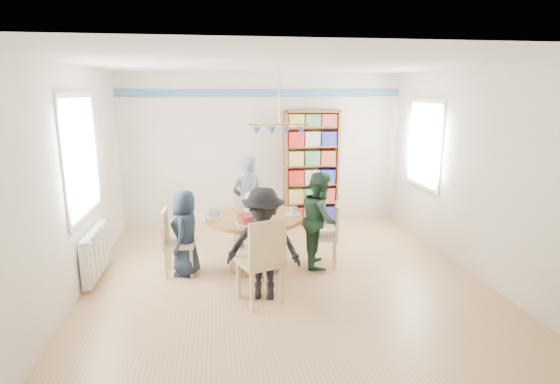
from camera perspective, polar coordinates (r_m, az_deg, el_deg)
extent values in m
plane|color=tan|center=(5.85, 0.58, -10.95)|extent=(5.00, 5.00, 0.00)
plane|color=white|center=(5.36, 0.64, 16.46)|extent=(5.00, 5.00, 0.00)
plane|color=white|center=(7.90, -2.21, 5.50)|extent=(5.00, 0.00, 5.00)
plane|color=white|center=(3.08, 7.85, -6.52)|extent=(5.00, 0.00, 5.00)
plane|color=white|center=(5.64, -25.38, 1.25)|extent=(0.00, 5.00, 5.00)
plane|color=white|center=(6.33, 23.60, 2.58)|extent=(0.00, 5.00, 5.00)
cube|color=#38639B|center=(7.81, -2.26, 12.78)|extent=(5.00, 0.02, 0.12)
cube|color=white|center=(5.88, -24.65, 4.23)|extent=(0.03, 1.32, 1.52)
cube|color=white|center=(5.87, -24.46, 4.24)|extent=(0.01, 1.20, 1.40)
cube|color=white|center=(7.42, 18.40, 5.93)|extent=(0.03, 1.12, 1.42)
cube|color=white|center=(7.41, 18.26, 5.93)|extent=(0.01, 1.00, 1.30)
cylinder|color=gold|center=(5.85, -0.14, 12.49)|extent=(0.01, 0.01, 0.75)
cylinder|color=gold|center=(5.86, -0.14, 8.83)|extent=(0.80, 0.02, 0.02)
cone|color=#3F5EB1|center=(5.83, -3.09, 8.00)|extent=(0.11, 0.11, 0.10)
cone|color=#3F5EB1|center=(5.85, -1.12, 8.03)|extent=(0.11, 0.11, 0.10)
cone|color=#3F5EB1|center=(5.88, 0.83, 8.06)|extent=(0.11, 0.11, 0.10)
cone|color=#3F5EB1|center=(5.92, 2.76, 8.07)|extent=(0.11, 0.11, 0.10)
cube|color=silver|center=(6.15, -22.97, -7.31)|extent=(0.10, 1.00, 0.60)
cube|color=silver|center=(5.77, -23.36, -8.66)|extent=(0.02, 0.06, 0.56)
cube|color=silver|center=(5.95, -22.88, -7.96)|extent=(0.02, 0.06, 0.56)
cube|color=silver|center=(6.14, -22.42, -7.31)|extent=(0.02, 0.06, 0.56)
cube|color=silver|center=(6.32, -21.99, -6.69)|extent=(0.02, 0.06, 0.56)
cube|color=silver|center=(6.50, -21.59, -6.11)|extent=(0.02, 0.06, 0.56)
cylinder|color=olive|center=(5.87, -3.35, -3.35)|extent=(1.30, 1.30, 0.05)
cylinder|color=olive|center=(5.99, -3.30, -6.79)|extent=(0.16, 0.16, 0.70)
cylinder|color=olive|center=(6.11, -3.26, -9.71)|extent=(0.70, 0.70, 0.04)
cube|color=#CDB57E|center=(5.94, -12.97, -6.59)|extent=(0.41, 0.41, 0.05)
cube|color=#CDB57E|center=(5.89, -14.80, -4.46)|extent=(0.05, 0.39, 0.47)
cube|color=#CDB57E|center=(5.85, -11.49, -9.11)|extent=(0.04, 0.04, 0.40)
cube|color=#CDB57E|center=(6.14, -11.22, -8.01)|extent=(0.04, 0.04, 0.40)
cube|color=#CDB57E|center=(5.89, -14.60, -9.12)|extent=(0.04, 0.04, 0.40)
cube|color=#CDB57E|center=(6.18, -14.17, -8.03)|extent=(0.04, 0.04, 0.40)
cube|color=#CDB57E|center=(6.13, 5.72, -5.74)|extent=(0.47, 0.47, 0.05)
cube|color=#CDB57E|center=(6.06, 7.42, -3.71)|extent=(0.13, 0.39, 0.46)
cube|color=#CDB57E|center=(6.35, 4.23, -7.12)|extent=(0.04, 0.04, 0.40)
cube|color=#CDB57E|center=(6.05, 4.19, -8.13)|extent=(0.04, 0.04, 0.40)
cube|color=#CDB57E|center=(6.35, 7.08, -7.17)|extent=(0.04, 0.04, 0.40)
cube|color=#CDB57E|center=(6.06, 7.18, -8.18)|extent=(0.04, 0.04, 0.40)
cube|color=#CDB57E|center=(6.82, -4.32, -3.23)|extent=(0.50, 0.50, 0.05)
cube|color=#CDB57E|center=(6.95, -4.24, -0.67)|extent=(0.45, 0.10, 0.53)
cube|color=#CDB57E|center=(6.74, -5.92, -5.67)|extent=(0.05, 0.05, 0.45)
cube|color=#CDB57E|center=(6.71, -2.85, -5.69)|extent=(0.05, 0.05, 0.45)
cube|color=#CDB57E|center=(7.08, -5.64, -4.75)|extent=(0.05, 0.05, 0.45)
cube|color=#CDB57E|center=(7.06, -2.72, -4.76)|extent=(0.05, 0.05, 0.45)
cube|color=#CDB57E|center=(5.04, -2.71, -9.08)|extent=(0.58, 0.58, 0.05)
cube|color=#CDB57E|center=(4.77, -1.63, -6.90)|extent=(0.44, 0.20, 0.54)
cube|color=#CDB57E|center=(5.36, -1.81, -10.59)|extent=(0.06, 0.06, 0.46)
cube|color=#CDB57E|center=(5.22, -5.44, -11.34)|extent=(0.06, 0.06, 0.46)
cube|color=#CDB57E|center=(5.07, 0.16, -12.03)|extent=(0.06, 0.06, 0.46)
cube|color=#CDB57E|center=(4.91, -3.64, -12.89)|extent=(0.06, 0.06, 0.46)
imported|color=#162031|center=(5.88, -12.28, -5.20)|extent=(0.45, 0.61, 1.14)
imported|color=#172F20|center=(6.03, 5.26, -3.59)|extent=(0.60, 0.72, 1.32)
imported|color=gray|center=(6.77, -4.27, -1.28)|extent=(0.59, 0.46, 1.42)
imported|color=black|center=(5.06, -2.16, -6.80)|extent=(0.95, 0.69, 1.33)
cube|color=brown|center=(7.84, 0.71, 3.08)|extent=(0.04, 0.29, 2.06)
cube|color=brown|center=(8.04, 7.36, 3.22)|extent=(0.04, 0.29, 2.06)
cube|color=brown|center=(7.82, 4.20, 10.47)|extent=(0.98, 0.29, 0.04)
cube|color=brown|center=(8.15, 3.96, -3.78)|extent=(0.98, 0.29, 0.06)
cube|color=brown|center=(8.06, 3.87, 3.32)|extent=(0.98, 0.02, 2.06)
cube|color=brown|center=(8.06, 4.00, -1.31)|extent=(0.92, 0.27, 0.02)
cube|color=brown|center=(7.98, 4.04, 1.08)|extent=(0.92, 0.27, 0.02)
cube|color=brown|center=(7.92, 4.08, 3.51)|extent=(0.92, 0.27, 0.02)
cube|color=brown|center=(7.87, 4.12, 5.97)|extent=(0.92, 0.27, 0.02)
cube|color=brown|center=(7.83, 4.16, 8.46)|extent=(0.92, 0.27, 0.02)
cube|color=#A61B19|center=(8.04, 1.96, -2.84)|extent=(0.27, 0.22, 0.25)
cube|color=beige|center=(8.09, 4.01, -2.76)|extent=(0.27, 0.22, 0.25)
cube|color=navy|center=(8.16, 6.03, -2.67)|extent=(0.27, 0.22, 0.25)
cube|color=tan|center=(7.95, 1.98, -0.45)|extent=(0.27, 0.22, 0.25)
cube|color=#41764C|center=(8.00, 4.05, -0.38)|extent=(0.27, 0.22, 0.25)
cube|color=#993729|center=(8.07, 6.09, -0.31)|extent=(0.27, 0.22, 0.25)
cube|color=#A61B19|center=(7.88, 2.00, 1.98)|extent=(0.27, 0.22, 0.25)
cube|color=beige|center=(7.93, 4.09, 2.03)|extent=(0.27, 0.22, 0.25)
cube|color=navy|center=(8.00, 6.15, 2.09)|extent=(0.27, 0.22, 0.25)
cube|color=tan|center=(7.82, 2.02, 4.45)|extent=(0.27, 0.22, 0.25)
cube|color=#41764C|center=(7.88, 4.13, 4.49)|extent=(0.27, 0.22, 0.25)
cube|color=#993729|center=(7.94, 6.21, 4.52)|extent=(0.27, 0.22, 0.25)
cube|color=#A61B19|center=(7.78, 2.04, 6.95)|extent=(0.27, 0.22, 0.25)
cube|color=beige|center=(7.83, 4.17, 6.97)|extent=(0.27, 0.22, 0.25)
cube|color=navy|center=(7.90, 6.27, 6.98)|extent=(0.27, 0.22, 0.25)
cube|color=tan|center=(7.75, 2.06, 9.32)|extent=(0.27, 0.22, 0.21)
cube|color=#41764C|center=(7.81, 4.21, 9.32)|extent=(0.27, 0.22, 0.21)
cube|color=#993729|center=(7.87, 6.32, 9.31)|extent=(0.27, 0.22, 0.21)
cylinder|color=white|center=(5.91, -3.98, -1.67)|extent=(0.13, 0.13, 0.27)
sphere|color=white|center=(5.88, -4.00, -0.42)|extent=(0.10, 0.10, 0.10)
cylinder|color=silver|center=(5.96, -2.22, -1.30)|extent=(0.08, 0.08, 0.31)
cylinder|color=#3F5EB1|center=(5.93, -2.23, 0.26)|extent=(0.03, 0.03, 0.03)
cylinder|color=white|center=(6.17, -3.09, -2.25)|extent=(0.33, 0.33, 0.01)
cylinder|color=maroon|center=(6.15, -3.10, -1.75)|extent=(0.27, 0.27, 0.10)
cylinder|color=white|center=(5.54, -4.20, -4.04)|extent=(0.33, 0.33, 0.01)
cylinder|color=maroon|center=(5.52, -4.20, -3.48)|extent=(0.27, 0.27, 0.10)
cylinder|color=white|center=(5.85, -8.55, -3.25)|extent=(0.22, 0.22, 0.01)
imported|color=white|center=(5.83, -8.57, -2.79)|extent=(0.14, 0.14, 0.11)
cylinder|color=white|center=(5.93, 1.76, -2.87)|extent=(0.22, 0.22, 0.01)
imported|color=white|center=(5.92, 1.77, -2.44)|extent=(0.11, 0.11, 0.10)
cylinder|color=white|center=(6.37, -3.77, -1.77)|extent=(0.22, 0.22, 0.01)
imported|color=white|center=(6.36, -3.78, -1.35)|extent=(0.14, 0.14, 0.11)
cylinder|color=white|center=(5.36, -2.86, -4.62)|extent=(0.22, 0.22, 0.01)
imported|color=white|center=(5.34, -2.86, -4.15)|extent=(0.11, 0.11, 0.10)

